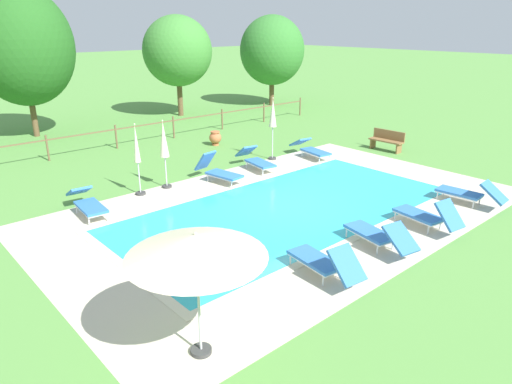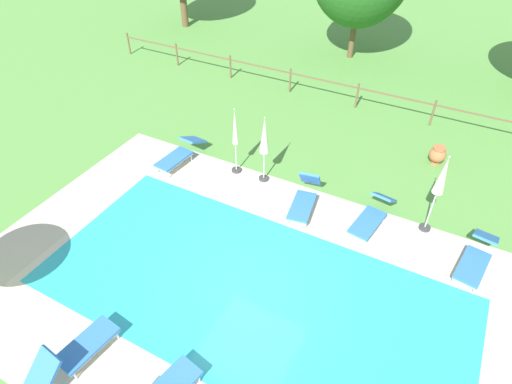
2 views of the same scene
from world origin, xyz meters
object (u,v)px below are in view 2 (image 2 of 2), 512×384
at_px(patio_umbrella_closed_row_west, 264,139).
at_px(sun_lounger_north_near_steps, 372,215).
at_px(sun_lounger_south_far, 476,258).
at_px(patio_umbrella_closed_row_mid_west, 441,181).
at_px(patio_umbrella_closed_row_centre, 235,135).
at_px(sun_lounger_north_mid, 75,352).
at_px(sun_lounger_south_near_corner, 304,198).
at_px(sun_lounger_north_far, 180,153).
at_px(terracotta_urn_near_fence, 438,155).

bearing_deg(patio_umbrella_closed_row_west, sun_lounger_north_near_steps, -6.94).
distance_m(sun_lounger_south_far, patio_umbrella_closed_row_mid_west, 2.12).
height_order(sun_lounger_south_far, patio_umbrella_closed_row_centre, patio_umbrella_closed_row_centre).
bearing_deg(patio_umbrella_closed_row_west, sun_lounger_north_mid, -94.47).
bearing_deg(sun_lounger_south_near_corner, sun_lounger_south_far, -0.48).
bearing_deg(sun_lounger_north_far, patio_umbrella_closed_row_west, 9.23).
bearing_deg(sun_lounger_north_mid, patio_umbrella_closed_row_mid_west, 53.21).
distance_m(sun_lounger_south_near_corner, patio_umbrella_closed_row_centre, 2.94).
height_order(sun_lounger_north_near_steps, sun_lounger_south_far, sun_lounger_north_near_steps).
xyz_separation_m(sun_lounger_north_near_steps, sun_lounger_south_far, (2.77, -0.28, -0.01)).
xyz_separation_m(sun_lounger_north_mid, patio_umbrella_closed_row_mid_west, (5.60, 7.50, 1.35)).
distance_m(patio_umbrella_closed_row_west, patio_umbrella_closed_row_centre, 1.00).
relative_size(patio_umbrella_closed_row_west, patio_umbrella_closed_row_mid_west, 0.92).
height_order(patio_umbrella_closed_row_mid_west, terracotta_urn_near_fence, patio_umbrella_closed_row_mid_west).
height_order(sun_lounger_south_near_corner, patio_umbrella_closed_row_centre, patio_umbrella_closed_row_centre).
height_order(sun_lounger_north_far, terracotta_urn_near_fence, sun_lounger_north_far).
relative_size(sun_lounger_south_far, patio_umbrella_closed_row_west, 0.93).
bearing_deg(patio_umbrella_closed_row_west, patio_umbrella_closed_row_mid_west, 1.48).
bearing_deg(sun_lounger_north_far, sun_lounger_north_mid, -71.19).
height_order(sun_lounger_north_near_steps, sun_lounger_south_near_corner, sun_lounger_south_near_corner).
bearing_deg(sun_lounger_south_near_corner, patio_umbrella_closed_row_west, 157.84).
relative_size(patio_umbrella_closed_row_mid_west, patio_umbrella_closed_row_centre, 1.07).
bearing_deg(patio_umbrella_closed_row_centre, patio_umbrella_closed_row_mid_west, 1.47).
xyz_separation_m(sun_lounger_north_far, patio_umbrella_closed_row_west, (2.92, 0.47, 1.18)).
bearing_deg(sun_lounger_north_far, patio_umbrella_closed_row_mid_west, 4.35).
height_order(sun_lounger_north_near_steps, terracotta_urn_near_fence, sun_lounger_north_near_steps).
relative_size(sun_lounger_north_mid, patio_umbrella_closed_row_mid_west, 0.80).
bearing_deg(patio_umbrella_closed_row_centre, sun_lounger_south_near_corner, -13.83).
relative_size(sun_lounger_north_mid, sun_lounger_south_far, 0.94).
height_order(sun_lounger_south_near_corner, patio_umbrella_closed_row_mid_west, patio_umbrella_closed_row_mid_west).
relative_size(sun_lounger_north_near_steps, sun_lounger_north_far, 0.98).
distance_m(sun_lounger_north_far, sun_lounger_south_near_corner, 4.61).
bearing_deg(sun_lounger_north_near_steps, patio_umbrella_closed_row_centre, 174.86).
distance_m(sun_lounger_north_mid, patio_umbrella_closed_row_west, 7.48).
relative_size(sun_lounger_north_near_steps, sun_lounger_north_mid, 1.04).
relative_size(sun_lounger_north_near_steps, patio_umbrella_closed_row_west, 0.90).
bearing_deg(patio_umbrella_closed_row_west, patio_umbrella_closed_row_centre, -178.56).
xyz_separation_m(patio_umbrella_closed_row_west, patio_umbrella_closed_row_mid_west, (5.03, 0.13, 0.20)).
relative_size(sun_lounger_north_far, patio_umbrella_closed_row_mid_west, 0.85).
height_order(sun_lounger_south_near_corner, patio_umbrella_closed_row_west, patio_umbrella_closed_row_west).
bearing_deg(sun_lounger_north_near_steps, sun_lounger_south_near_corner, -172.94).
bearing_deg(patio_umbrella_closed_row_centre, terracotta_urn_near_fence, 31.88).
distance_m(sun_lounger_north_mid, patio_umbrella_closed_row_centre, 7.42).
xyz_separation_m(sun_lounger_north_mid, patio_umbrella_closed_row_west, (0.58, 7.37, 1.15)).
relative_size(sun_lounger_north_near_steps, patio_umbrella_closed_row_centre, 0.89).
distance_m(sun_lounger_north_near_steps, sun_lounger_north_far, 6.56).
distance_m(sun_lounger_north_near_steps, patio_umbrella_closed_row_mid_west, 2.03).
distance_m(sun_lounger_north_near_steps, sun_lounger_north_mid, 8.10).
relative_size(sun_lounger_north_near_steps, patio_umbrella_closed_row_mid_west, 0.83).
bearing_deg(sun_lounger_north_mid, patio_umbrella_closed_row_centre, 93.29).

